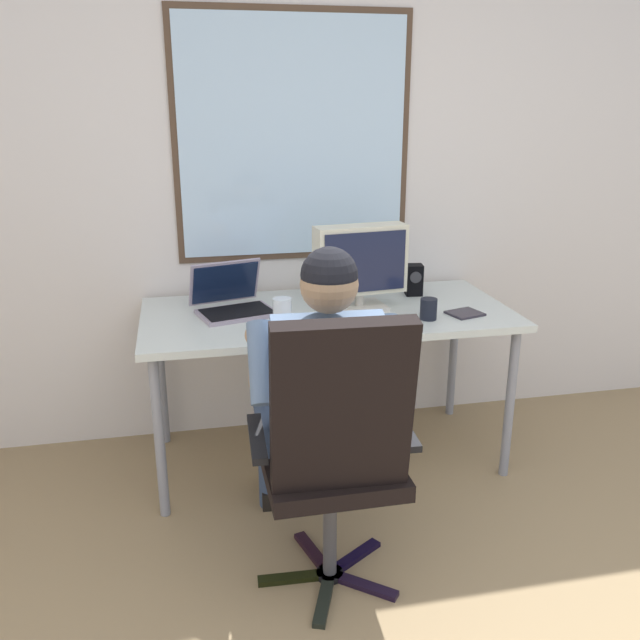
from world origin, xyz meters
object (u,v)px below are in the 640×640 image
(crt_monitor, at_px, (360,262))
(laptop, at_px, (231,299))
(person_seated, at_px, (322,397))
(coffee_mug, at_px, (429,309))
(desk, at_px, (327,323))
(wine_glass, at_px, (282,308))
(office_chair, at_px, (336,443))
(desk_speaker, at_px, (414,280))
(cd_case, at_px, (465,313))

(crt_monitor, distance_m, laptop, 0.61)
(person_seated, distance_m, coffee_mug, 0.76)
(desk, distance_m, wine_glass, 0.36)
(person_seated, relative_size, laptop, 3.10)
(office_chair, height_order, desk_speaker, office_chair)
(wine_glass, bearing_deg, laptop, 121.01)
(person_seated, height_order, wine_glass, person_seated)
(crt_monitor, bearing_deg, wine_glass, -150.42)
(coffee_mug, bearing_deg, desk_speaker, 80.17)
(desk, bearing_deg, office_chair, -100.88)
(desk, xyz_separation_m, office_chair, (-0.18, -0.96, -0.09))
(desk, height_order, coffee_mug, coffee_mug)
(person_seated, bearing_deg, office_chair, -92.57)
(desk, bearing_deg, wine_glass, -137.88)
(coffee_mug, bearing_deg, crt_monitor, 139.93)
(laptop, relative_size, coffee_mug, 4.25)
(person_seated, xyz_separation_m, cd_case, (0.76, 0.50, 0.11))
(crt_monitor, xyz_separation_m, laptop, (-0.58, 0.09, -0.16))
(desk, relative_size, person_seated, 1.36)
(desk, xyz_separation_m, coffee_mug, (0.41, -0.21, 0.10))
(desk, relative_size, wine_glass, 12.11)
(desk_speaker, xyz_separation_m, cd_case, (0.12, -0.35, -0.07))
(wine_glass, relative_size, coffee_mug, 1.48)
(desk, height_order, office_chair, office_chair)
(laptop, distance_m, cd_case, 1.06)
(office_chair, xyz_separation_m, coffee_mug, (0.59, 0.75, 0.19))
(office_chair, height_order, laptop, office_chair)
(crt_monitor, relative_size, wine_glass, 3.12)
(cd_case, bearing_deg, person_seated, -146.82)
(office_chair, bearing_deg, wine_glass, 94.45)
(laptop, xyz_separation_m, cd_case, (1.02, -0.27, -0.05))
(desk, bearing_deg, crt_monitor, 1.95)
(laptop, bearing_deg, desk_speaker, 5.06)
(laptop, height_order, coffee_mug, laptop)
(desk_speaker, bearing_deg, person_seated, -127.18)
(office_chair, bearing_deg, person_seated, 87.43)
(laptop, distance_m, desk_speaker, 0.90)
(desk, xyz_separation_m, laptop, (-0.43, 0.09, 0.12))
(person_seated, distance_m, cd_case, 0.92)
(wine_glass, xyz_separation_m, coffee_mug, (0.65, 0.01, -0.05))
(crt_monitor, distance_m, coffee_mug, 0.37)
(cd_case, bearing_deg, coffee_mug, -170.82)
(office_chair, height_order, person_seated, person_seated)
(desk_speaker, bearing_deg, laptop, -174.94)
(crt_monitor, height_order, laptop, crt_monitor)
(person_seated, height_order, laptop, person_seated)
(person_seated, height_order, desk_speaker, person_seated)
(cd_case, bearing_deg, office_chair, -134.90)
(crt_monitor, distance_m, wine_glass, 0.47)
(wine_glass, bearing_deg, crt_monitor, 29.58)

